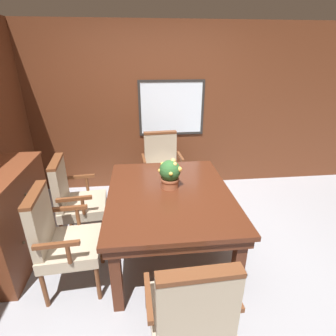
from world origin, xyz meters
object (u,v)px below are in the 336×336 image
at_px(chair_left_near, 60,238).
at_px(chair_head_near, 191,312).
at_px(dining_table, 170,200).
at_px(chair_head_far, 162,165).
at_px(potted_plant, 170,173).
at_px(sideboard_cabinet, 7,219).
at_px(chair_left_far, 75,198).

relative_size(chair_left_near, chair_head_near, 1.00).
relative_size(dining_table, chair_head_far, 1.55).
distance_m(chair_head_near, potted_plant, 1.35).
xyz_separation_m(chair_head_far, sideboard_cabinet, (-1.67, -1.10, -0.04)).
bearing_deg(chair_head_near, chair_head_far, -92.61).
distance_m(chair_left_near, potted_plant, 1.18).
bearing_deg(chair_head_far, chair_left_far, -146.34).
relative_size(chair_head_near, sideboard_cabinet, 0.85).
distance_m(potted_plant, sideboard_cabinet, 1.71).
relative_size(dining_table, chair_left_far, 1.55).
height_order(chair_head_far, chair_left_near, same).
relative_size(chair_head_far, chair_left_far, 1.00).
bearing_deg(potted_plant, chair_left_far, 167.22).
bearing_deg(chair_left_far, chair_head_far, -57.48).
xyz_separation_m(dining_table, chair_left_far, (-1.04, 0.34, -0.11)).
relative_size(chair_left_near, chair_left_far, 1.00).
bearing_deg(chair_left_near, sideboard_cabinet, 52.74).
xyz_separation_m(chair_left_near, chair_head_near, (1.01, -0.84, 0.00)).
distance_m(dining_table, chair_head_near, 1.20).
height_order(chair_left_near, potted_plant, potted_plant).
xyz_separation_m(chair_left_far, sideboard_cabinet, (-0.61, -0.28, -0.04)).
xyz_separation_m(chair_head_far, chair_left_far, (-1.06, -0.82, 0.00)).
bearing_deg(chair_head_near, dining_table, -92.04).
distance_m(chair_head_near, chair_left_far, 1.85).
bearing_deg(chair_left_far, potted_plant, -108.11).
distance_m(chair_head_far, chair_head_near, 2.36).
bearing_deg(sideboard_cabinet, dining_table, -2.27).
xyz_separation_m(chair_head_far, chair_left_near, (-1.03, -1.52, 0.00)).
relative_size(chair_head_near, chair_left_far, 1.00).
bearing_deg(chair_left_near, dining_table, -74.34).
height_order(chair_head_near, chair_left_far, same).
bearing_deg(sideboard_cabinet, chair_head_near, -37.31).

